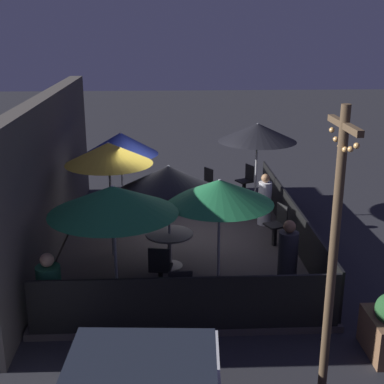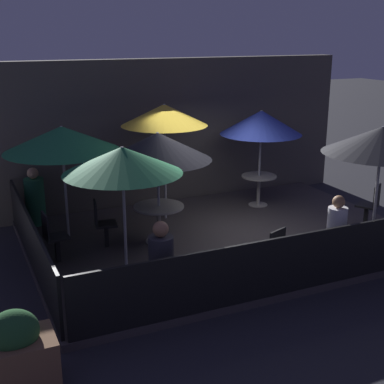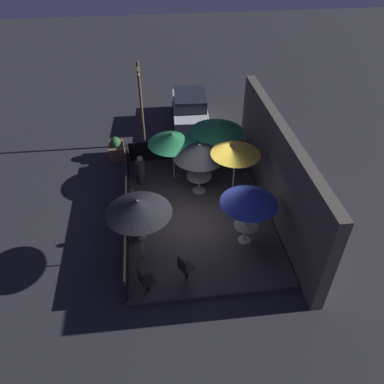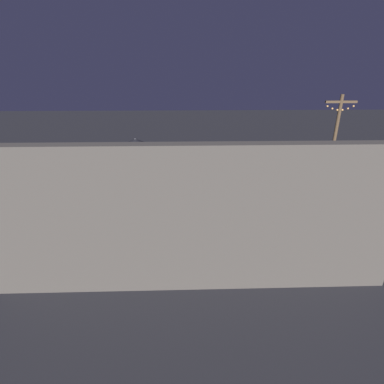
{
  "view_description": "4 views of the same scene",
  "coord_description": "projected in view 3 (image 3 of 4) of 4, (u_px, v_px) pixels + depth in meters",
  "views": [
    {
      "loc": [
        -11.42,
        0.27,
        4.94
      ],
      "look_at": [
        0.06,
        -0.29,
        1.3
      ],
      "focal_mm": 50.0,
      "sensor_mm": 36.0,
      "label": 1
    },
    {
      "loc": [
        -4.74,
        -8.89,
        4.05
      ],
      "look_at": [
        -0.72,
        -0.06,
        1.14
      ],
      "focal_mm": 50.0,
      "sensor_mm": 36.0,
      "label": 2
    },
    {
      "loc": [
        10.41,
        -1.54,
        9.52
      ],
      "look_at": [
        0.23,
        -0.24,
        1.29
      ],
      "focal_mm": 35.0,
      "sensor_mm": 36.0,
      "label": 3
    },
    {
      "loc": [
        0.21,
        8.71,
        4.85
      ],
      "look_at": [
        -0.07,
        -0.31,
        1.12
      ],
      "focal_mm": 28.0,
      "sensor_mm": 36.0,
      "label": 4
    }
  ],
  "objects": [
    {
      "name": "ground_plane",
      "position": [
        197.0,
        214.0,
        14.16
      ],
      "size": [
        60.0,
        60.0,
        0.0
      ],
      "primitive_type": "plane",
      "color": "#26262B"
    },
    {
      "name": "patio_deck",
      "position": [
        198.0,
        213.0,
        14.12
      ],
      "size": [
        7.54,
        5.27,
        0.12
      ],
      "color": "#383333",
      "rests_on": "ground_plane"
    },
    {
      "name": "building_wall",
      "position": [
        277.0,
        171.0,
        13.35
      ],
      "size": [
        9.14,
        0.36,
        3.47
      ],
      "color": "#4C4742",
      "rests_on": "ground_plane"
    },
    {
      "name": "fence_front",
      "position": [
        127.0,
        208.0,
        13.53
      ],
      "size": [
        7.34,
        0.05,
        0.95
      ],
      "color": "black",
      "rests_on": "patio_deck"
    },
    {
      "name": "fence_side_left",
      "position": [
        186.0,
        149.0,
        16.67
      ],
      "size": [
        0.05,
        5.07,
        0.95
      ],
      "color": "black",
      "rests_on": "patio_deck"
    },
    {
      "name": "patio_umbrella_0",
      "position": [
        250.0,
        196.0,
        11.7
      ],
      "size": [
        1.86,
        1.86,
        2.24
      ],
      "color": "#B2B2B7",
      "rests_on": "patio_deck"
    },
    {
      "name": "patio_umbrella_1",
      "position": [
        200.0,
        151.0,
        13.92
      ],
      "size": [
        2.04,
        2.04,
        2.15
      ],
      "color": "#B2B2B7",
      "rests_on": "patio_deck"
    },
    {
      "name": "patio_umbrella_2",
      "position": [
        173.0,
        138.0,
        14.56
      ],
      "size": [
        1.99,
        1.99,
        2.14
      ],
      "color": "#B2B2B7",
      "rests_on": "patio_deck"
    },
    {
      "name": "patio_umbrella_3",
      "position": [
        236.0,
        149.0,
        13.32
      ],
      "size": [
        1.82,
        1.82,
        2.5
      ],
      "color": "#B2B2B7",
      "rests_on": "patio_deck"
    },
    {
      "name": "patio_umbrella_4",
      "position": [
        138.0,
        206.0,
        11.04
      ],
      "size": [
        2.02,
        2.02,
        2.39
      ],
      "color": "#B2B2B7",
      "rests_on": "patio_deck"
    },
    {
      "name": "patio_umbrella_5",
      "position": [
        217.0,
        126.0,
        15.16
      ],
      "size": [
        2.22,
        2.22,
        2.23
      ],
      "color": "#B2B2B7",
      "rests_on": "patio_deck"
    },
    {
      "name": "dining_table_0",
      "position": [
        246.0,
        228.0,
        12.58
      ],
      "size": [
        0.81,
        0.81,
        0.73
      ],
      "color": "#9E998E",
      "rests_on": "patio_deck"
    },
    {
      "name": "dining_table_1",
      "position": [
        199.0,
        179.0,
        14.74
      ],
      "size": [
        0.97,
        0.97,
        0.73
      ],
      "color": "#9E998E",
      "rests_on": "patio_deck"
    },
    {
      "name": "patio_chair_0",
      "position": [
        145.0,
        280.0,
        10.99
      ],
      "size": [
        0.54,
        0.54,
        0.92
      ],
      "rotation": [
        0.0,
        0.0,
        2.03
      ],
      "color": "black",
      "rests_on": "patio_deck"
    },
    {
      "name": "patio_chair_1",
      "position": [
        137.0,
        201.0,
        13.77
      ],
      "size": [
        0.52,
        0.52,
        0.95
      ],
      "rotation": [
        0.0,
        0.0,
        1.95
      ],
      "color": "black",
      "rests_on": "patio_deck"
    },
    {
      "name": "patio_chair_2",
      "position": [
        200.0,
        165.0,
        15.64
      ],
      "size": [
        0.46,
        0.46,
        0.91
      ],
      "rotation": [
        0.0,
        0.0,
        -0.17
      ],
      "color": "black",
      "rests_on": "patio_deck"
    },
    {
      "name": "patio_chair_3",
      "position": [
        185.0,
        267.0,
        11.36
      ],
      "size": [
        0.55,
        0.55,
        0.92
      ],
      "rotation": [
        0.0,
        0.0,
        2.12
      ],
      "color": "black",
      "rests_on": "patio_deck"
    },
    {
      "name": "patio_chair_4",
      "position": [
        189.0,
        153.0,
        16.36
      ],
      "size": [
        0.43,
        0.43,
        0.93
      ],
      "rotation": [
        0.0,
        0.0,
        0.08
      ],
      "color": "black",
      "rests_on": "patio_deck"
    },
    {
      "name": "patron_0",
      "position": [
        139.0,
        224.0,
        12.7
      ],
      "size": [
        0.47,
        0.47,
        1.31
      ],
      "rotation": [
        0.0,
        0.0,
        0.68
      ],
      "color": "silver",
      "rests_on": "patio_deck"
    },
    {
      "name": "patron_1",
      "position": [
        141.0,
        171.0,
        15.16
      ],
      "size": [
        0.41,
        0.41,
        1.28
      ],
      "rotation": [
        0.0,
        0.0,
        1.65
      ],
      "color": "#333338",
      "rests_on": "patio_deck"
    },
    {
      "name": "patron_2",
      "position": [
        238.0,
        149.0,
        16.52
      ],
      "size": [
        0.57,
        0.57,
        1.23
      ],
      "rotation": [
        0.0,
        0.0,
        0.96
      ],
      "color": "#236642",
      "rests_on": "patio_deck"
    },
    {
      "name": "planter_box",
      "position": [
        116.0,
        149.0,
        16.95
      ],
      "size": [
        0.92,
        0.64,
        1.02
      ],
      "color": "brown",
      "rests_on": "ground_plane"
    },
    {
      "name": "light_post",
      "position": [
        141.0,
        101.0,
        16.64
      ],
      "size": [
        1.1,
        0.12,
        4.04
      ],
      "color": "brown",
      "rests_on": "ground_plane"
    },
    {
      "name": "parked_car_0",
      "position": [
        190.0,
        108.0,
        19.24
      ],
      "size": [
        4.17,
        1.99,
        1.62
      ],
      "rotation": [
        0.0,
        0.0,
        -0.06
      ],
      "color": "silver",
      "rests_on": "ground_plane"
    }
  ]
}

